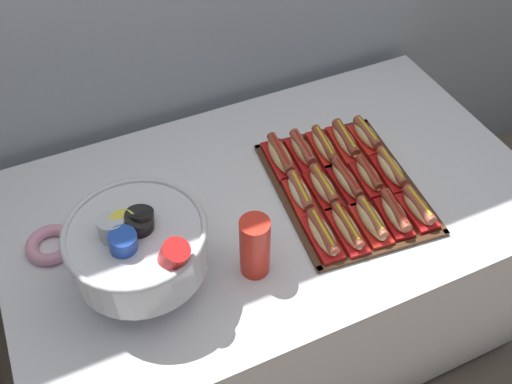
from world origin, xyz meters
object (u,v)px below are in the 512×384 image
hot_dog_7 (346,181)px  hot_dog_8 (368,175)px  hot_dog_13 (345,141)px  hot_dog_1 (347,228)px  hot_dog_10 (280,156)px  hot_dog_3 (395,214)px  hot_dog_11 (302,151)px  hot_dog_0 (322,234)px  hot_dog_5 (300,193)px  hot_dog_12 (324,146)px  donut (51,245)px  hot_dog_9 (391,170)px  punch_bowl (138,245)px  serving_tray (345,188)px  cup_stack (255,247)px  hot_dog_14 (366,136)px  buffet_table (271,267)px  hot_dog_6 (323,187)px  hot_dog_4 (418,208)px  hot_dog_2 (371,221)px

hot_dog_7 → hot_dog_8: size_ratio=1.15×
hot_dog_7 → hot_dog_13: bearing=60.1°
hot_dog_1 → hot_dog_10: hot_dog_10 is taller
hot_dog_3 → hot_dog_11: 0.36m
hot_dog_0 → hot_dog_5: 0.17m
hot_dog_12 → donut: (-0.87, -0.02, -0.02)m
hot_dog_9 → punch_bowl: bearing=-175.8°
hot_dog_7 → hot_dog_12: hot_dog_7 is taller
hot_dog_7 → hot_dog_3: bearing=-71.0°
hot_dog_10 → hot_dog_11: 0.08m
serving_tray → hot_dog_11: bearing=109.0°
punch_bowl → cup_stack: punch_bowl is taller
hot_dog_0 → hot_dog_3: hot_dog_3 is taller
hot_dog_13 → hot_dog_14: (0.07, -0.01, 0.00)m
hot_dog_8 → serving_tray: bearing=174.5°
buffet_table → hot_dog_13: hot_dog_13 is taller
serving_tray → hot_dog_3: hot_dog_3 is taller
serving_tray → hot_dog_5: bearing=174.5°
serving_tray → hot_dog_0: hot_dog_0 is taller
hot_dog_1 → hot_dog_7: size_ratio=1.02×
hot_dog_3 → hot_dog_11: same height
hot_dog_9 → hot_dog_12: bearing=126.8°
hot_dog_9 → cup_stack: (-0.52, -0.14, 0.06)m
hot_dog_6 → donut: hot_dog_6 is taller
hot_dog_4 → donut: hot_dog_4 is taller
hot_dog_3 → hot_dog_7: 0.18m
hot_dog_3 → hot_dog_11: size_ratio=0.98×
hot_dog_6 → hot_dog_13: (0.17, 0.15, 0.00)m
punch_bowl → hot_dog_7: bearing=6.4°
buffet_table → hot_dog_2: 0.49m
hot_dog_1 → hot_dog_9: hot_dog_9 is taller
hot_dog_6 → hot_dog_14: bearing=30.8°
hot_dog_9 → hot_dog_14: (0.02, 0.16, 0.00)m
hot_dog_12 → donut: size_ratio=1.32×
hot_dog_3 → serving_tray: bearing=109.0°
hot_dog_13 → punch_bowl: (-0.74, -0.23, 0.12)m
hot_dog_4 → hot_dog_13: 0.34m
hot_dog_5 → hot_dog_11: bearing=60.1°
hot_dog_8 → hot_dog_10: 0.28m
hot_dog_1 → hot_dog_10: 0.34m
hot_dog_12 → cup_stack: 0.51m
hot_dog_5 → hot_dog_6: bearing=-5.5°
hot_dog_5 → hot_dog_9: hot_dog_9 is taller
hot_dog_2 → hot_dog_8: bearing=60.1°
hot_dog_5 → donut: bearing=169.7°
buffet_table → hot_dog_4: 0.57m
punch_bowl → donut: 0.33m
hot_dog_0 → hot_dog_13: size_ratio=0.94×
buffet_table → donut: donut is taller
hot_dog_10 → hot_dog_13: bearing=-5.5°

